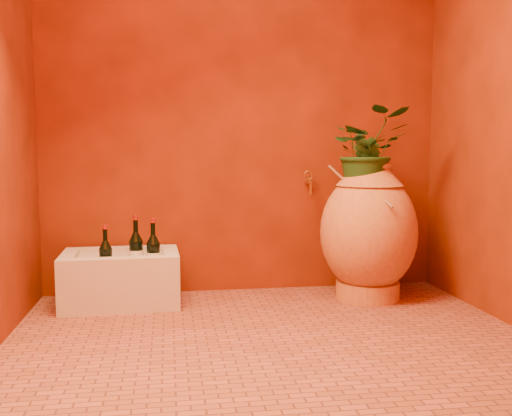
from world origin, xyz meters
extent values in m
plane|color=#984A31|center=(0.00, 0.00, 0.00)|extent=(2.50, 2.50, 0.00)
cube|color=#521C04|center=(0.00, 1.00, 1.25)|extent=(2.50, 0.02, 2.50)
cylinder|color=#CD7D3A|center=(0.71, 0.65, 0.05)|extent=(0.46, 0.46, 0.11)
ellipsoid|color=#CD7D3A|center=(0.71, 0.65, 0.41)|extent=(0.70, 0.70, 0.72)
cone|color=#CD7D3A|center=(0.71, 0.65, 0.74)|extent=(0.48, 0.48, 0.11)
torus|color=#CD7D3A|center=(0.71, 0.65, 0.80)|extent=(0.29, 0.29, 0.05)
cylinder|color=olive|center=(0.63, 0.60, 0.64)|extent=(0.33, 0.22, 0.34)
cylinder|color=olive|center=(0.69, 0.53, 0.67)|extent=(0.10, 0.37, 0.18)
cylinder|color=olive|center=(0.81, 0.57, 0.69)|extent=(0.09, 0.30, 0.22)
cube|color=beige|center=(-0.76, 0.75, 0.14)|extent=(0.68, 0.47, 0.28)
cube|color=beige|center=(-0.76, 0.93, 0.29)|extent=(0.66, 0.11, 0.03)
cube|color=beige|center=(-0.76, 0.57, 0.29)|extent=(0.66, 0.11, 0.03)
cube|color=beige|center=(-1.04, 0.75, 0.29)|extent=(0.09, 0.28, 0.03)
cube|color=beige|center=(-0.47, 0.75, 0.29)|extent=(0.09, 0.28, 0.03)
cylinder|color=black|center=(-0.67, 0.80, 0.27)|extent=(0.08, 0.08, 0.19)
cone|color=black|center=(-0.67, 0.80, 0.39)|extent=(0.08, 0.08, 0.05)
cylinder|color=black|center=(-0.67, 0.80, 0.45)|extent=(0.03, 0.03, 0.07)
cylinder|color=maroon|center=(-0.67, 0.80, 0.50)|extent=(0.03, 0.03, 0.03)
cylinder|color=silver|center=(-0.67, 0.80, 0.27)|extent=(0.08, 0.08, 0.09)
cylinder|color=black|center=(-0.57, 0.73, 0.26)|extent=(0.08, 0.08, 0.19)
cone|color=black|center=(-0.57, 0.73, 0.38)|extent=(0.08, 0.08, 0.05)
cylinder|color=black|center=(-0.57, 0.73, 0.44)|extent=(0.03, 0.03, 0.07)
cylinder|color=maroon|center=(-0.57, 0.73, 0.49)|extent=(0.03, 0.03, 0.03)
cylinder|color=silver|center=(-0.57, 0.73, 0.26)|extent=(0.08, 0.08, 0.08)
cylinder|color=black|center=(-0.83, 0.68, 0.26)|extent=(0.07, 0.07, 0.17)
cone|color=black|center=(-0.83, 0.68, 0.37)|extent=(0.07, 0.07, 0.05)
cylinder|color=black|center=(-0.83, 0.68, 0.42)|extent=(0.02, 0.02, 0.07)
cylinder|color=maroon|center=(-0.83, 0.68, 0.47)|extent=(0.03, 0.03, 0.02)
cylinder|color=silver|center=(-0.83, 0.68, 0.26)|extent=(0.08, 0.08, 0.08)
cylinder|color=#AA7427|center=(0.41, 0.94, 0.69)|extent=(0.02, 0.12, 0.02)
cylinder|color=#AA7427|center=(0.41, 0.88, 0.66)|extent=(0.02, 0.02, 0.07)
torus|color=#AA7427|center=(0.41, 0.94, 0.74)|extent=(0.06, 0.01, 0.06)
cylinder|color=#AA7427|center=(0.41, 0.94, 0.71)|extent=(0.01, 0.01, 0.04)
imported|color=#174017|center=(0.70, 0.66, 0.89)|extent=(0.47, 0.41, 0.50)
imported|color=#174017|center=(0.66, 0.60, 0.81)|extent=(0.23, 0.23, 0.33)
camera|label=1|loc=(-0.47, -2.59, 0.89)|focal=40.00mm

